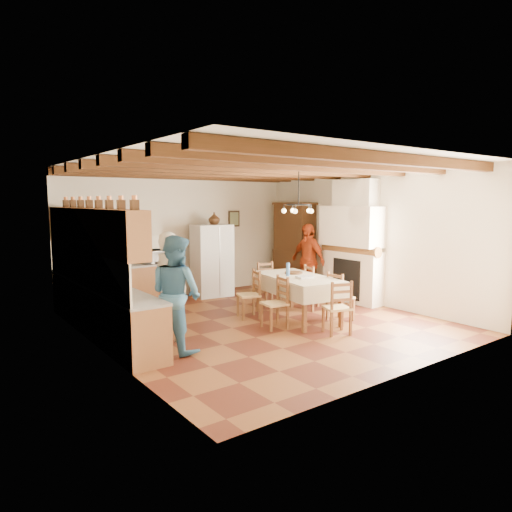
{
  "coord_description": "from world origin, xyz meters",
  "views": [
    {
      "loc": [
        -5.17,
        -6.8,
        2.33
      ],
      "look_at": [
        0.1,
        0.3,
        1.25
      ],
      "focal_mm": 32.0,
      "sensor_mm": 36.0,
      "label": 1
    }
  ],
  "objects_px": {
    "dining_table": "(298,280)",
    "chair_right_near": "(341,296)",
    "chair_left_far": "(249,294)",
    "chair_right_far": "(316,287)",
    "person_man": "(170,286)",
    "person_woman_blue": "(176,294)",
    "chair_end_far": "(269,284)",
    "person_woman_red": "(308,261)",
    "chair_left_near": "(275,303)",
    "refrigerator": "(212,260)",
    "microwave": "(152,256)",
    "hutch": "(294,246)",
    "chair_end_near": "(337,307)"
  },
  "relations": [
    {
      "from": "chair_right_far",
      "to": "person_woman_blue",
      "type": "xyz_separation_m",
      "value": [
        -3.65,
        -0.69,
        0.42
      ]
    },
    {
      "from": "chair_left_near",
      "to": "chair_end_far",
      "type": "xyz_separation_m",
      "value": [
        1.08,
        1.53,
        0.0
      ]
    },
    {
      "from": "refrigerator",
      "to": "chair_end_far",
      "type": "relative_size",
      "value": 1.82
    },
    {
      "from": "person_man",
      "to": "person_woman_red",
      "type": "xyz_separation_m",
      "value": [
        4.14,
        1.1,
        -0.02
      ]
    },
    {
      "from": "chair_right_far",
      "to": "person_woman_red",
      "type": "relative_size",
      "value": 0.54
    },
    {
      "from": "hutch",
      "to": "microwave",
      "type": "height_order",
      "value": "hutch"
    },
    {
      "from": "chair_left_far",
      "to": "chair_right_far",
      "type": "xyz_separation_m",
      "value": [
        1.58,
        -0.27,
        0.0
      ]
    },
    {
      "from": "dining_table",
      "to": "chair_left_far",
      "type": "xyz_separation_m",
      "value": [
        -0.73,
        0.64,
        -0.29
      ]
    },
    {
      "from": "chair_left_near",
      "to": "chair_end_far",
      "type": "relative_size",
      "value": 1.0
    },
    {
      "from": "chair_left_far",
      "to": "chair_end_far",
      "type": "distance_m",
      "value": 1.2
    },
    {
      "from": "chair_right_near",
      "to": "chair_right_far",
      "type": "relative_size",
      "value": 1.0
    },
    {
      "from": "chair_right_near",
      "to": "person_woman_red",
      "type": "xyz_separation_m",
      "value": [
        0.96,
        1.97,
        0.41
      ]
    },
    {
      "from": "hutch",
      "to": "chair_left_far",
      "type": "distance_m",
      "value": 3.32
    },
    {
      "from": "chair_left_far",
      "to": "dining_table",
      "type": "bearing_deg",
      "value": 65.89
    },
    {
      "from": "refrigerator",
      "to": "person_man",
      "type": "xyz_separation_m",
      "value": [
        -2.41,
        -2.66,
        0.04
      ]
    },
    {
      "from": "chair_right_far",
      "to": "chair_end_far",
      "type": "relative_size",
      "value": 1.0
    },
    {
      "from": "chair_left_far",
      "to": "chair_end_far",
      "type": "xyz_separation_m",
      "value": [
        1.02,
        0.63,
        0.0
      ]
    },
    {
      "from": "person_woman_red",
      "to": "chair_end_far",
      "type": "bearing_deg",
      "value": -86.1
    },
    {
      "from": "chair_left_far",
      "to": "person_woman_red",
      "type": "height_order",
      "value": "person_woman_red"
    },
    {
      "from": "chair_right_far",
      "to": "microwave",
      "type": "relative_size",
      "value": 1.75
    },
    {
      "from": "chair_left_far",
      "to": "person_woman_blue",
      "type": "xyz_separation_m",
      "value": [
        -2.06,
        -0.96,
        0.42
      ]
    },
    {
      "from": "person_woman_red",
      "to": "microwave",
      "type": "xyz_separation_m",
      "value": [
        -3.18,
        1.79,
        0.16
      ]
    },
    {
      "from": "person_man",
      "to": "microwave",
      "type": "relative_size",
      "value": 3.32
    },
    {
      "from": "person_man",
      "to": "person_woman_blue",
      "type": "relative_size",
      "value": 1.01
    },
    {
      "from": "chair_left_near",
      "to": "refrigerator",
      "type": "bearing_deg",
      "value": 178.94
    },
    {
      "from": "dining_table",
      "to": "chair_left_near",
      "type": "relative_size",
      "value": 2.18
    },
    {
      "from": "chair_end_near",
      "to": "person_woman_blue",
      "type": "height_order",
      "value": "person_woman_blue"
    },
    {
      "from": "chair_left_far",
      "to": "chair_right_far",
      "type": "relative_size",
      "value": 1.0
    },
    {
      "from": "chair_left_near",
      "to": "chair_right_far",
      "type": "relative_size",
      "value": 1.0
    },
    {
      "from": "hutch",
      "to": "dining_table",
      "type": "relative_size",
      "value": 1.09
    },
    {
      "from": "hutch",
      "to": "chair_left_far",
      "type": "height_order",
      "value": "hutch"
    },
    {
      "from": "microwave",
      "to": "person_woman_red",
      "type": "bearing_deg",
      "value": -30.47
    },
    {
      "from": "hutch",
      "to": "person_man",
      "type": "bearing_deg",
      "value": -153.0
    },
    {
      "from": "chair_right_near",
      "to": "chair_end_far",
      "type": "bearing_deg",
      "value": 6.87
    },
    {
      "from": "chair_end_near",
      "to": "microwave",
      "type": "distance_m",
      "value": 4.62
    },
    {
      "from": "chair_left_near",
      "to": "chair_right_near",
      "type": "height_order",
      "value": "same"
    },
    {
      "from": "refrigerator",
      "to": "microwave",
      "type": "distance_m",
      "value": 1.47
    },
    {
      "from": "refrigerator",
      "to": "hutch",
      "type": "distance_m",
      "value": 2.28
    },
    {
      "from": "dining_table",
      "to": "person_woman_red",
      "type": "height_order",
      "value": "person_woman_red"
    },
    {
      "from": "chair_end_near",
      "to": "person_man",
      "type": "height_order",
      "value": "person_man"
    },
    {
      "from": "refrigerator",
      "to": "chair_left_far",
      "type": "relative_size",
      "value": 1.82
    },
    {
      "from": "person_man",
      "to": "chair_left_near",
      "type": "bearing_deg",
      "value": -122.72
    },
    {
      "from": "refrigerator",
      "to": "hutch",
      "type": "xyz_separation_m",
      "value": [
        2.2,
        -0.54,
        0.26
      ]
    },
    {
      "from": "chair_left_near",
      "to": "person_woman_blue",
      "type": "xyz_separation_m",
      "value": [
        -2.0,
        -0.07,
        0.42
      ]
    },
    {
      "from": "dining_table",
      "to": "chair_right_near",
      "type": "distance_m",
      "value": 0.89
    },
    {
      "from": "hutch",
      "to": "chair_left_near",
      "type": "distance_m",
      "value": 3.91
    },
    {
      "from": "hutch",
      "to": "chair_left_near",
      "type": "height_order",
      "value": "hutch"
    },
    {
      "from": "chair_left_near",
      "to": "chair_right_far",
      "type": "xyz_separation_m",
      "value": [
        1.64,
        0.63,
        0.0
      ]
    },
    {
      "from": "refrigerator",
      "to": "person_woman_red",
      "type": "relative_size",
      "value": 0.98
    },
    {
      "from": "chair_end_far",
      "to": "person_man",
      "type": "distance_m",
      "value": 3.09
    }
  ]
}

